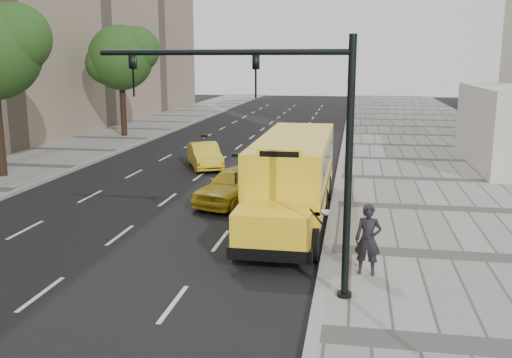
% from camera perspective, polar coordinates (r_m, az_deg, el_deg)
% --- Properties ---
extents(ground, '(140.00, 140.00, 0.00)m').
position_cam_1_polar(ground, '(24.11, -6.58, -2.18)').
color(ground, black).
rests_on(ground, ground).
extents(sidewalk_museum, '(12.00, 140.00, 0.15)m').
position_cam_1_polar(sidewalk_museum, '(23.73, 22.48, -3.07)').
color(sidewalk_museum, gray).
rests_on(sidewalk_museum, ground).
extents(curb_museum, '(0.30, 140.00, 0.15)m').
position_cam_1_polar(curb_museum, '(23.15, 7.83, -2.62)').
color(curb_museum, gray).
rests_on(curb_museum, ground).
extents(curb_far, '(0.30, 140.00, 0.15)m').
position_cam_1_polar(curb_far, '(27.42, -22.84, -1.17)').
color(curb_far, gray).
rests_on(curb_far, ground).
extents(tree_c, '(5.35, 4.75, 8.30)m').
position_cam_1_polar(tree_c, '(44.04, -13.26, 11.79)').
color(tree_c, black).
rests_on(tree_c, ground).
extents(school_bus, '(2.96, 11.56, 3.19)m').
position_cam_1_polar(school_bus, '(21.40, 3.79, 0.91)').
color(school_bus, yellow).
rests_on(school_bus, ground).
extents(taxi_near, '(3.28, 4.90, 1.55)m').
position_cam_1_polar(taxi_near, '(23.42, -1.94, -0.58)').
color(taxi_near, gold).
rests_on(taxi_near, ground).
extents(taxi_far, '(3.01, 4.36, 1.36)m').
position_cam_1_polar(taxi_far, '(31.18, -5.16, 2.35)').
color(taxi_far, gold).
rests_on(taxi_far, ground).
extents(pedestrian, '(0.76, 0.55, 1.94)m').
position_cam_1_polar(pedestrian, '(15.58, 11.14, -5.98)').
color(pedestrian, black).
rests_on(pedestrian, sidewalk_museum).
extents(traffic_signal, '(6.18, 0.36, 6.40)m').
position_cam_1_polar(traffic_signal, '(13.45, 3.33, 4.40)').
color(traffic_signal, black).
rests_on(traffic_signal, ground).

